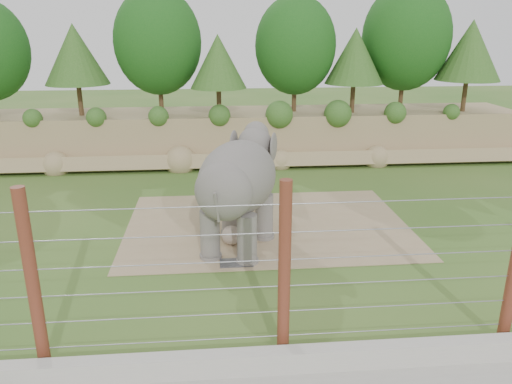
{
  "coord_description": "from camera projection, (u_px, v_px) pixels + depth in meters",
  "views": [
    {
      "loc": [
        -1.4,
        -13.6,
        6.8
      ],
      "look_at": [
        0.0,
        2.0,
        1.6
      ],
      "focal_mm": 35.0,
      "sensor_mm": 36.0,
      "label": 1
    }
  ],
  "objects": [
    {
      "name": "elephant",
      "position": [
        238.0,
        194.0,
        15.59
      ],
      "size": [
        3.44,
        4.91,
        3.65
      ],
      "primitive_type": null,
      "rotation": [
        0.0,
        0.0,
        -0.37
      ],
      "color": "#5E5954",
      "rests_on": "ground"
    },
    {
      "name": "retaining_wall",
      "position": [
        286.0,
        360.0,
        10.31
      ],
      "size": [
        26.0,
        0.35,
        0.5
      ],
      "primitive_type": "cube",
      "color": "#B4AFA7",
      "rests_on": "ground"
    },
    {
      "name": "back_embankment",
      "position": [
        249.0,
        84.0,
        25.9
      ],
      "size": [
        30.0,
        5.52,
        8.77
      ],
      "color": "tan",
      "rests_on": "ground"
    },
    {
      "name": "stone_ball",
      "position": [
        231.0,
        235.0,
        16.26
      ],
      "size": [
        0.63,
        0.63,
        0.63
      ],
      "primitive_type": "sphere",
      "color": "gray",
      "rests_on": "dirt_patch"
    },
    {
      "name": "drain_grate",
      "position": [
        236.0,
        263.0,
        15.04
      ],
      "size": [
        1.0,
        0.6,
        0.03
      ],
      "primitive_type": "cube",
      "color": "#262628",
      "rests_on": "dirt_patch"
    },
    {
      "name": "dirt_patch",
      "position": [
        267.0,
        225.0,
        17.99
      ],
      "size": [
        10.0,
        7.0,
        0.02
      ],
      "primitive_type": "cube",
      "color": "#9E835F",
      "rests_on": "ground"
    },
    {
      "name": "ground",
      "position": [
        262.0,
        263.0,
        15.11
      ],
      "size": [
        90.0,
        90.0,
        0.0
      ],
      "primitive_type": "plane",
      "color": "#3A6723",
      "rests_on": "ground"
    },
    {
      "name": "barrier_fence",
      "position": [
        284.0,
        273.0,
        10.23
      ],
      "size": [
        20.26,
        0.26,
        4.0
      ],
      "color": "brown",
      "rests_on": "ground"
    }
  ]
}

